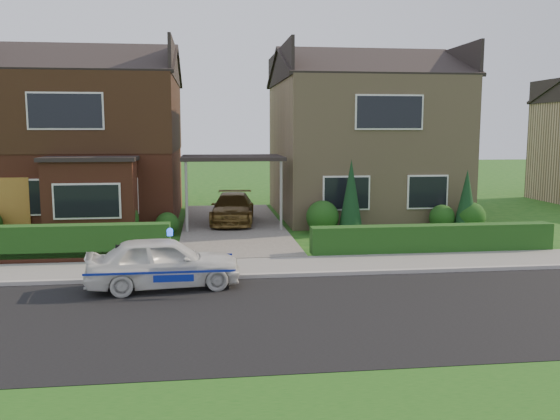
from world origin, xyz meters
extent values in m
plane|color=#164A13|center=(0.00, 0.00, 0.00)|extent=(120.00, 120.00, 0.00)
cube|color=black|center=(0.00, 0.00, 0.00)|extent=(60.00, 6.00, 0.02)
cube|color=#9E9993|center=(0.00, 3.05, 0.06)|extent=(60.00, 0.16, 0.12)
cube|color=slate|center=(0.00, 4.10, 0.05)|extent=(60.00, 2.00, 0.10)
cube|color=#666059|center=(0.00, 11.00, 0.06)|extent=(3.80, 12.00, 0.12)
cube|color=brown|center=(-5.80, 14.00, 2.90)|extent=(7.20, 8.00, 5.80)
cube|color=white|center=(-7.38, 9.98, 1.40)|extent=(1.80, 0.08, 1.30)
cube|color=white|center=(-4.22, 9.98, 1.40)|extent=(1.60, 0.08, 1.30)
cube|color=white|center=(-5.80, 9.98, 4.40)|extent=(2.60, 0.08, 1.30)
cube|color=black|center=(-5.80, 14.00, 4.35)|extent=(7.26, 8.06, 2.90)
cube|color=brown|center=(-4.94, 9.30, 1.35)|extent=(3.00, 1.40, 2.70)
cube|color=black|center=(-4.94, 9.30, 2.77)|extent=(3.20, 1.60, 0.14)
cube|color=tan|center=(5.80, 14.00, 2.90)|extent=(7.20, 8.00, 5.80)
cube|color=white|center=(4.22, 9.98, 1.40)|extent=(1.80, 0.08, 1.30)
cube|color=white|center=(7.38, 9.98, 1.40)|extent=(1.60, 0.08, 1.30)
cube|color=white|center=(5.80, 9.98, 4.40)|extent=(2.60, 0.08, 1.30)
cube|color=black|center=(0.00, 11.00, 2.70)|extent=(3.80, 3.00, 0.14)
cylinder|color=gray|center=(-1.70, 9.60, 1.35)|extent=(0.10, 0.10, 2.70)
cylinder|color=gray|center=(1.70, 9.60, 1.35)|extent=(0.10, 0.10, 2.70)
cube|color=brown|center=(-5.80, 5.30, 0.18)|extent=(7.70, 0.25, 0.36)
cube|color=#123611|center=(-5.80, 5.45, 0.00)|extent=(7.50, 0.55, 0.90)
cube|color=#123611|center=(5.80, 5.35, 0.00)|extent=(7.50, 0.55, 0.80)
sphere|color=#123611|center=(-4.00, 9.30, 0.66)|extent=(1.32, 1.32, 1.32)
sphere|color=#123611|center=(-2.40, 9.60, 0.42)|extent=(0.84, 0.84, 0.84)
sphere|color=#123611|center=(3.20, 9.40, 0.60)|extent=(1.20, 1.20, 1.20)
sphere|color=#123611|center=(7.80, 9.50, 0.48)|extent=(0.96, 0.96, 0.96)
sphere|color=#123611|center=(8.80, 9.20, 0.54)|extent=(1.08, 1.08, 1.08)
cone|color=black|center=(4.20, 9.20, 1.30)|extent=(0.90, 0.90, 2.60)
cone|color=black|center=(8.60, 9.20, 1.10)|extent=(0.90, 0.90, 2.20)
imported|color=silver|center=(-2.03, 2.40, 0.62)|extent=(1.91, 3.79, 1.24)
sphere|color=#193FF2|center=(-1.85, 2.40, 1.32)|extent=(0.17, 0.17, 0.17)
cube|color=navy|center=(-2.03, 1.67, 0.57)|extent=(3.34, 0.02, 0.05)
cube|color=navy|center=(-2.03, 3.13, 0.57)|extent=(3.34, 0.01, 0.05)
ellipsoid|color=black|center=(-3.05, 2.30, 0.88)|extent=(0.22, 0.17, 0.21)
sphere|color=white|center=(-3.03, 2.24, 0.87)|extent=(0.11, 0.11, 0.11)
sphere|color=black|center=(-3.03, 2.28, 1.02)|extent=(0.13, 0.13, 0.13)
cone|color=black|center=(-3.07, 2.29, 1.08)|extent=(0.04, 0.04, 0.05)
cone|color=black|center=(-2.98, 2.29, 1.08)|extent=(0.04, 0.04, 0.05)
imported|color=brown|center=(0.03, 11.50, 0.69)|extent=(2.00, 4.10, 1.15)
imported|color=gray|center=(-4.87, 7.66, 0.34)|extent=(0.47, 0.46, 0.67)
imported|color=gray|center=(-4.89, 9.00, 0.37)|extent=(0.45, 0.45, 0.74)
camera|label=1|loc=(-1.01, -11.59, 3.75)|focal=38.00mm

